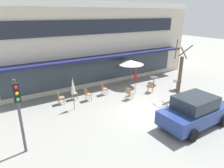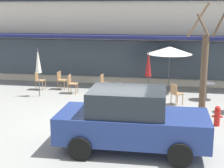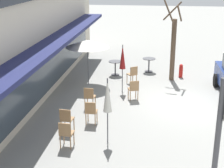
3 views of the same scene
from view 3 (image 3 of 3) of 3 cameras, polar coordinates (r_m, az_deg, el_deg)
ground_plane at (r=14.78m, az=12.26°, el=-3.20°), size 80.00×80.00×0.00m
cafe_table_near_wall at (r=18.84m, az=6.16°, el=3.54°), size 0.70×0.70×0.76m
cafe_table_streetside at (r=18.15m, az=0.55°, el=3.06°), size 0.70×0.70×0.76m
patio_umbrella_green_folded at (r=16.38m, az=-4.08°, el=6.73°), size 2.10×2.10×2.20m
patio_umbrella_cream_folded at (r=10.70m, az=-0.75°, el=-1.96°), size 0.28×0.28×2.20m
patio_umbrella_corner_open at (r=15.39m, az=1.77°, el=4.47°), size 0.28×0.28×2.20m
cafe_chair_0 at (r=10.93m, az=-7.66°, el=-7.99°), size 0.43×0.43×0.89m
cafe_chair_1 at (r=13.84m, az=-3.77°, el=-1.99°), size 0.44×0.44×0.89m
cafe_chair_2 at (r=11.90m, az=-7.58°, el=-5.69°), size 0.45×0.45×0.89m
cafe_chair_3 at (r=16.79m, az=3.46°, el=1.76°), size 0.56×0.56×0.89m
cafe_chair_4 at (r=14.70m, az=3.62°, el=-0.74°), size 0.51×0.51×0.89m
cafe_chair_5 at (r=12.42m, az=-3.52°, el=-4.47°), size 0.41×0.41×0.89m
street_tree at (r=17.34m, az=10.10°, el=6.27°), size 1.24×1.03×4.15m
traffic_light_pole at (r=7.35m, az=18.05°, el=-7.31°), size 0.26×0.44×3.40m
fire_hydrant at (r=18.18m, az=11.38°, el=2.18°), size 0.36×0.20×0.71m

